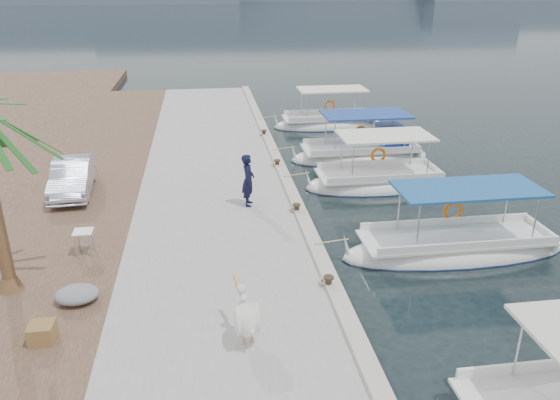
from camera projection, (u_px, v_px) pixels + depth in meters
The scene contains 15 objects.
ground at pixel (315, 244), 17.94m from camera, with size 400.00×400.00×0.00m, color black.
concrete_quay at pixel (217, 188), 22.03m from camera, with size 6.00×40.00×0.50m, color gray.
quay_curb at pixel (285, 177), 22.28m from camera, with size 0.44×40.00×0.12m, color #ACA698.
cobblestone_strip at pixel (89, 194), 21.38m from camera, with size 4.00×40.00×0.50m, color #4E3529.
fishing_caique_b at pixel (455, 250), 17.31m from camera, with size 7.39×2.20×2.83m.
fishing_caique_c at pixel (378, 183), 22.84m from camera, with size 6.23×2.42×2.83m.
fishing_caique_d at pixel (362, 155), 26.25m from camera, with size 6.75×2.44×2.83m.
fishing_caique_e at pixel (328, 125), 31.93m from camera, with size 6.46×2.32×2.83m.
mooring_bollards at pixel (297, 208), 19.01m from camera, with size 0.28×20.28×0.33m.
pelican at pixel (247, 317), 12.10m from camera, with size 0.69×1.63×1.26m.
fisherman at pixel (248, 180), 19.39m from camera, with size 0.69×0.46×1.90m, color black.
parked_car at pixel (72, 177), 20.63m from camera, with size 1.36×3.90×1.28m, color silver.
wooden_crate at pixel (42, 333), 12.29m from camera, with size 0.55×0.55×0.44m, color brown.
tarp_bundle at pixel (77, 294), 13.80m from camera, with size 1.10×0.90×0.40m, color slate.
folding_table at pixel (84, 237), 16.09m from camera, with size 0.55×0.55×0.73m.
Camera 1 is at (-3.39, -15.73, 8.15)m, focal length 35.00 mm.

